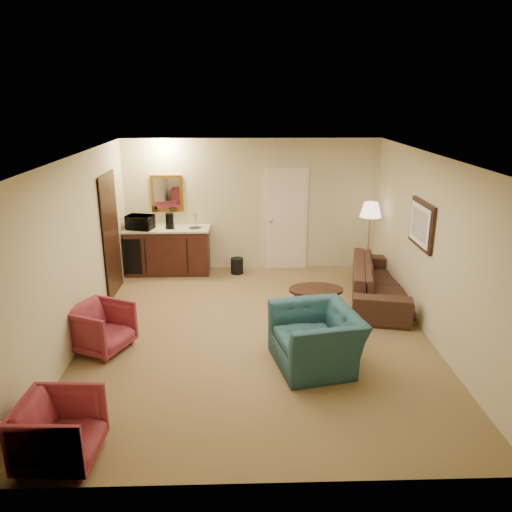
{
  "coord_description": "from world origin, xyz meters",
  "views": [
    {
      "loc": [
        -0.21,
        -6.69,
        3.39
      ],
      "look_at": [
        0.01,
        0.5,
        1.05
      ],
      "focal_mm": 35.0,
      "sensor_mm": 36.0,
      "label": 1
    }
  ],
  "objects_px": {
    "rose_chair_near": "(101,326)",
    "coffee_table": "(315,303)",
    "floor_lamp": "(369,241)",
    "waste_bin": "(237,266)",
    "microwave": "(140,221)",
    "teal_armchair": "(316,329)",
    "rose_chair_far": "(59,428)",
    "coffee_maker": "(170,221)",
    "wetbar_cabinet": "(168,251)",
    "sofa": "(380,276)"
  },
  "relations": [
    {
      "from": "rose_chair_near",
      "to": "coffee_table",
      "type": "height_order",
      "value": "rose_chair_near"
    },
    {
      "from": "floor_lamp",
      "to": "waste_bin",
      "type": "xyz_separation_m",
      "value": [
        -2.5,
        0.35,
        -0.59
      ]
    },
    {
      "from": "waste_bin",
      "to": "microwave",
      "type": "distance_m",
      "value": 2.07
    },
    {
      "from": "teal_armchair",
      "to": "rose_chair_far",
      "type": "xyz_separation_m",
      "value": [
        -2.71,
        -1.74,
        -0.13
      ]
    },
    {
      "from": "rose_chair_near",
      "to": "coffee_maker",
      "type": "xyz_separation_m",
      "value": [
        0.56,
        3.11,
        0.7
      ]
    },
    {
      "from": "wetbar_cabinet",
      "to": "coffee_table",
      "type": "height_order",
      "value": "wetbar_cabinet"
    },
    {
      "from": "wetbar_cabinet",
      "to": "rose_chair_near",
      "type": "distance_m",
      "value": 3.18
    },
    {
      "from": "teal_armchair",
      "to": "coffee_maker",
      "type": "distance_m",
      "value": 4.32
    },
    {
      "from": "microwave",
      "to": "coffee_maker",
      "type": "height_order",
      "value": "microwave"
    },
    {
      "from": "floor_lamp",
      "to": "microwave",
      "type": "xyz_separation_m",
      "value": [
        -4.35,
        0.35,
        0.34
      ]
    },
    {
      "from": "sofa",
      "to": "coffee_table",
      "type": "distance_m",
      "value": 1.38
    },
    {
      "from": "wetbar_cabinet",
      "to": "sofa",
      "type": "height_order",
      "value": "wetbar_cabinet"
    },
    {
      "from": "wetbar_cabinet",
      "to": "waste_bin",
      "type": "distance_m",
      "value": 1.39
    },
    {
      "from": "coffee_table",
      "to": "waste_bin",
      "type": "bearing_deg",
      "value": 120.83
    },
    {
      "from": "microwave",
      "to": "rose_chair_far",
      "type": "bearing_deg",
      "value": -73.11
    },
    {
      "from": "coffee_table",
      "to": "microwave",
      "type": "relative_size",
      "value": 1.74
    },
    {
      "from": "sofa",
      "to": "rose_chair_far",
      "type": "distance_m",
      "value": 5.62
    },
    {
      "from": "sofa",
      "to": "teal_armchair",
      "type": "xyz_separation_m",
      "value": [
        -1.4,
        -2.1,
        0.05
      ]
    },
    {
      "from": "sofa",
      "to": "microwave",
      "type": "relative_size",
      "value": 4.68
    },
    {
      "from": "rose_chair_near",
      "to": "coffee_maker",
      "type": "relative_size",
      "value": 2.49
    },
    {
      "from": "sofa",
      "to": "waste_bin",
      "type": "height_order",
      "value": "sofa"
    },
    {
      "from": "wetbar_cabinet",
      "to": "teal_armchair",
      "type": "bearing_deg",
      "value": -56.5
    },
    {
      "from": "sofa",
      "to": "floor_lamp",
      "type": "relative_size",
      "value": 1.54
    },
    {
      "from": "coffee_maker",
      "to": "coffee_table",
      "type": "bearing_deg",
      "value": -50.65
    },
    {
      "from": "teal_armchair",
      "to": "floor_lamp",
      "type": "relative_size",
      "value": 0.77
    },
    {
      "from": "coffee_table",
      "to": "microwave",
      "type": "distance_m",
      "value": 3.84
    },
    {
      "from": "waste_bin",
      "to": "microwave",
      "type": "bearing_deg",
      "value": 179.83
    },
    {
      "from": "wetbar_cabinet",
      "to": "coffee_maker",
      "type": "xyz_separation_m",
      "value": [
        0.06,
        -0.03,
        0.61
      ]
    },
    {
      "from": "rose_chair_far",
      "to": "coffee_table",
      "type": "relative_size",
      "value": 0.86
    },
    {
      "from": "wetbar_cabinet",
      "to": "teal_armchair",
      "type": "xyz_separation_m",
      "value": [
        2.4,
        -3.62,
        0.04
      ]
    },
    {
      "from": "coffee_maker",
      "to": "teal_armchair",
      "type": "bearing_deg",
      "value": -67.49
    },
    {
      "from": "sofa",
      "to": "waste_bin",
      "type": "xyz_separation_m",
      "value": [
        -2.45,
        1.45,
        -0.29
      ]
    },
    {
      "from": "teal_armchair",
      "to": "waste_bin",
      "type": "relative_size",
      "value": 3.7
    },
    {
      "from": "coffee_table",
      "to": "microwave",
      "type": "xyz_separation_m",
      "value": [
        -3.1,
        2.11,
        0.84
      ]
    },
    {
      "from": "rose_chair_near",
      "to": "rose_chair_far",
      "type": "height_order",
      "value": "rose_chair_far"
    },
    {
      "from": "rose_chair_near",
      "to": "waste_bin",
      "type": "height_order",
      "value": "rose_chair_near"
    },
    {
      "from": "rose_chair_near",
      "to": "sofa",
      "type": "bearing_deg",
      "value": -44.75
    },
    {
      "from": "floor_lamp",
      "to": "rose_chair_near",
      "type": "bearing_deg",
      "value": -147.96
    },
    {
      "from": "teal_armchair",
      "to": "microwave",
      "type": "relative_size",
      "value": 2.34
    },
    {
      "from": "wetbar_cabinet",
      "to": "teal_armchair",
      "type": "height_order",
      "value": "teal_armchair"
    },
    {
      "from": "sofa",
      "to": "coffee_table",
      "type": "relative_size",
      "value": 2.69
    },
    {
      "from": "microwave",
      "to": "wetbar_cabinet",
      "type": "bearing_deg",
      "value": 22.18
    },
    {
      "from": "rose_chair_far",
      "to": "coffee_maker",
      "type": "height_order",
      "value": "coffee_maker"
    },
    {
      "from": "teal_armchair",
      "to": "floor_lamp",
      "type": "bearing_deg",
      "value": 143.51
    },
    {
      "from": "coffee_maker",
      "to": "waste_bin",
      "type": "bearing_deg",
      "value": -12.47
    },
    {
      "from": "teal_armchair",
      "to": "rose_chair_near",
      "type": "distance_m",
      "value": 2.94
    },
    {
      "from": "teal_armchair",
      "to": "floor_lamp",
      "type": "distance_m",
      "value": 3.53
    },
    {
      "from": "wetbar_cabinet",
      "to": "microwave",
      "type": "relative_size",
      "value": 3.33
    },
    {
      "from": "sofa",
      "to": "coffee_table",
      "type": "height_order",
      "value": "sofa"
    },
    {
      "from": "wetbar_cabinet",
      "to": "coffee_table",
      "type": "bearing_deg",
      "value": -39.81
    }
  ]
}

